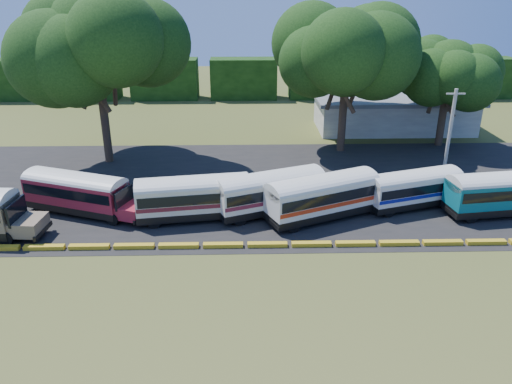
{
  "coord_description": "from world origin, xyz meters",
  "views": [
    {
      "loc": [
        0.0,
        -28.71,
        16.59
      ],
      "look_at": [
        0.85,
        6.0,
        1.93
      ],
      "focal_mm": 35.0,
      "sensor_mm": 36.0,
      "label": 1
    }
  ],
  "objects_px": {
    "bus_red": "(78,191)",
    "tree_west": "(95,39)",
    "bus_cream_west": "(196,195)",
    "bus_white_red": "(325,194)",
    "bus_teal": "(506,191)"
  },
  "relations": [
    {
      "from": "bus_teal",
      "to": "tree_west",
      "type": "bearing_deg",
      "value": 151.04
    },
    {
      "from": "bus_cream_west",
      "to": "bus_white_red",
      "type": "height_order",
      "value": "bus_white_red"
    },
    {
      "from": "bus_teal",
      "to": "tree_west",
      "type": "distance_m",
      "value": 37.21
    },
    {
      "from": "bus_red",
      "to": "tree_west",
      "type": "bearing_deg",
      "value": 114.62
    },
    {
      "from": "bus_cream_west",
      "to": "bus_white_red",
      "type": "relative_size",
      "value": 0.99
    },
    {
      "from": "bus_red",
      "to": "bus_teal",
      "type": "height_order",
      "value": "bus_teal"
    },
    {
      "from": "bus_white_red",
      "to": "bus_red",
      "type": "bearing_deg",
      "value": 151.73
    },
    {
      "from": "bus_white_red",
      "to": "tree_west",
      "type": "xyz_separation_m",
      "value": [
        -19.51,
        13.52,
        9.86
      ]
    },
    {
      "from": "bus_cream_west",
      "to": "bus_teal",
      "type": "height_order",
      "value": "bus_cream_west"
    },
    {
      "from": "bus_red",
      "to": "tree_west",
      "type": "relative_size",
      "value": 0.62
    },
    {
      "from": "bus_teal",
      "to": "bus_white_red",
      "type": "bearing_deg",
      "value": 173.98
    },
    {
      "from": "bus_teal",
      "to": "bus_cream_west",
      "type": "bearing_deg",
      "value": 173.15
    },
    {
      "from": "bus_red",
      "to": "bus_teal",
      "type": "xyz_separation_m",
      "value": [
        32.57,
        -1.04,
        0.07
      ]
    },
    {
      "from": "bus_white_red",
      "to": "bus_teal",
      "type": "relative_size",
      "value": 1.01
    },
    {
      "from": "bus_white_red",
      "to": "tree_west",
      "type": "bearing_deg",
      "value": 121.2
    }
  ]
}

